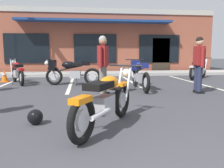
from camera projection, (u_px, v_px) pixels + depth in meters
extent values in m
plane|color=#3D3D42|center=(120.00, 109.00, 4.98)|extent=(80.00, 80.00, 0.00)
cube|color=#A8A59E|center=(97.00, 74.00, 12.72)|extent=(22.00, 1.80, 0.14)
cube|color=brown|center=(93.00, 43.00, 16.31)|extent=(14.75, 5.37, 3.81)
cube|color=#B2AD9E|center=(95.00, 10.00, 13.41)|extent=(14.75, 0.06, 0.30)
cube|color=black|center=(27.00, 49.00, 13.20)|extent=(2.52, 0.06, 1.70)
cube|color=black|center=(95.00, 49.00, 13.70)|extent=(2.52, 0.06, 1.70)
cube|color=black|center=(159.00, 49.00, 14.19)|extent=(2.52, 0.06, 1.70)
cube|color=#33281E|center=(161.00, 55.00, 14.26)|extent=(1.10, 0.06, 2.10)
cube|color=navy|center=(96.00, 21.00, 13.09)|extent=(8.85, 0.90, 0.12)
cube|color=silver|center=(4.00, 85.00, 8.72)|extent=(0.12, 4.80, 0.01)
cube|color=silver|center=(71.00, 84.00, 9.04)|extent=(0.12, 4.80, 0.01)
cube|color=silver|center=(133.00, 83.00, 9.35)|extent=(0.12, 4.80, 0.01)
cube|color=silver|center=(191.00, 82.00, 9.67)|extent=(0.12, 4.80, 0.01)
torus|color=black|center=(82.00, 121.00, 3.02)|extent=(0.41, 0.60, 0.64)
cylinder|color=#B7B7BC|center=(82.00, 121.00, 3.02)|extent=(0.20, 0.28, 0.29)
torus|color=black|center=(122.00, 100.00, 4.33)|extent=(0.41, 0.60, 0.64)
cylinder|color=#B7B7BC|center=(122.00, 100.00, 4.33)|extent=(0.20, 0.28, 0.29)
cylinder|color=silver|center=(119.00, 82.00, 4.41)|extent=(0.20, 0.30, 0.66)
cylinder|color=silver|center=(128.00, 83.00, 4.34)|extent=(0.20, 0.30, 0.66)
cylinder|color=black|center=(125.00, 66.00, 4.41)|extent=(0.58, 0.37, 0.03)
sphere|color=silver|center=(127.00, 73.00, 4.50)|extent=(0.23, 0.23, 0.17)
cube|color=orange|center=(123.00, 84.00, 4.33)|extent=(0.31, 0.38, 0.06)
cube|color=#9E9EA3|center=(103.00, 105.00, 3.59)|extent=(0.41, 0.47, 0.28)
cylinder|color=silver|center=(101.00, 114.00, 3.21)|extent=(0.34, 0.51, 0.07)
cylinder|color=black|center=(109.00, 88.00, 3.74)|extent=(0.54, 0.84, 0.26)
ellipsoid|color=orange|center=(109.00, 83.00, 3.75)|extent=(0.47, 0.55, 0.22)
cube|color=black|center=(99.00, 85.00, 3.42)|extent=(0.51, 0.59, 0.10)
cube|color=orange|center=(81.00, 100.00, 2.97)|extent=(0.32, 0.39, 0.08)
cylinder|color=black|center=(91.00, 121.00, 3.64)|extent=(0.13, 0.09, 0.29)
torus|color=black|center=(21.00, 77.00, 8.39)|extent=(0.36, 0.62, 0.64)
cylinder|color=#B7B7BC|center=(21.00, 77.00, 8.39)|extent=(0.17, 0.29, 0.29)
torus|color=black|center=(14.00, 74.00, 9.60)|extent=(0.36, 0.62, 0.64)
cylinder|color=#B7B7BC|center=(14.00, 74.00, 9.60)|extent=(0.17, 0.29, 0.29)
cylinder|color=silver|center=(11.00, 66.00, 9.59)|extent=(0.18, 0.31, 0.66)
cylinder|color=silver|center=(16.00, 66.00, 9.69)|extent=(0.18, 0.31, 0.66)
cylinder|color=black|center=(13.00, 59.00, 9.66)|extent=(0.61, 0.31, 0.03)
sphere|color=silver|center=(13.00, 62.00, 9.75)|extent=(0.23, 0.23, 0.17)
cube|color=#B70F14|center=(14.00, 67.00, 9.59)|extent=(0.28, 0.39, 0.06)
cube|color=#9E9EA3|center=(18.00, 74.00, 8.91)|extent=(0.39, 0.46, 0.28)
cylinder|color=silver|center=(24.00, 75.00, 8.68)|extent=(0.29, 0.53, 0.07)
cylinder|color=black|center=(17.00, 67.00, 9.05)|extent=(0.45, 0.88, 0.26)
ellipsoid|color=#B70F14|center=(16.00, 65.00, 9.06)|extent=(0.44, 0.54, 0.22)
cube|color=black|center=(18.00, 66.00, 8.75)|extent=(0.47, 0.59, 0.10)
cube|color=#B70F14|center=(21.00, 70.00, 8.33)|extent=(0.30, 0.39, 0.08)
cylinder|color=black|center=(14.00, 81.00, 8.80)|extent=(0.13, 0.08, 0.29)
torus|color=black|center=(146.00, 83.00, 6.86)|extent=(0.10, 0.64, 0.64)
cylinder|color=#B7B7BC|center=(146.00, 83.00, 6.86)|extent=(0.06, 0.29, 0.29)
torus|color=black|center=(135.00, 78.00, 8.28)|extent=(0.10, 0.64, 0.64)
cylinder|color=#B7B7BC|center=(135.00, 78.00, 8.28)|extent=(0.06, 0.29, 0.29)
cylinder|color=silver|center=(132.00, 69.00, 8.33)|extent=(0.05, 0.33, 0.66)
cylinder|color=silver|center=(137.00, 69.00, 8.35)|extent=(0.05, 0.33, 0.66)
cylinder|color=black|center=(135.00, 60.00, 8.37)|extent=(0.66, 0.04, 0.03)
sphere|color=silver|center=(134.00, 63.00, 8.47)|extent=(0.17, 0.17, 0.17)
cube|color=navy|center=(135.00, 69.00, 8.28)|extent=(0.14, 0.36, 0.06)
cube|color=#9E9EA3|center=(141.00, 78.00, 7.48)|extent=(0.24, 0.40, 0.28)
cylinder|color=silver|center=(148.00, 80.00, 7.14)|extent=(0.07, 0.55, 0.07)
cylinder|color=black|center=(139.00, 70.00, 7.65)|extent=(0.07, 0.94, 0.26)
ellipsoid|color=navy|center=(139.00, 66.00, 7.67)|extent=(0.30, 0.52, 0.26)
cube|color=navy|center=(135.00, 65.00, 8.27)|extent=(0.28, 0.24, 0.36)
cube|color=black|center=(142.00, 66.00, 7.33)|extent=(0.24, 0.40, 0.10)
cube|color=navy|center=(144.00, 65.00, 7.03)|extent=(0.20, 0.32, 0.16)
cylinder|color=black|center=(136.00, 86.00, 7.43)|extent=(0.13, 0.02, 0.29)
torus|color=black|center=(92.00, 77.00, 8.63)|extent=(0.65, 0.19, 0.64)
cylinder|color=#B7B7BC|center=(92.00, 77.00, 8.63)|extent=(0.29, 0.10, 0.29)
torus|color=black|center=(54.00, 77.00, 8.66)|extent=(0.65, 0.19, 0.64)
cylinder|color=#B7B7BC|center=(54.00, 77.00, 8.66)|extent=(0.29, 0.10, 0.29)
cylinder|color=silver|center=(51.00, 68.00, 8.53)|extent=(0.33, 0.09, 0.66)
cylinder|color=silver|center=(52.00, 68.00, 8.70)|extent=(0.33, 0.09, 0.66)
cylinder|color=black|center=(49.00, 59.00, 8.57)|extent=(0.13, 0.66, 0.03)
sphere|color=silver|center=(47.00, 63.00, 8.59)|extent=(0.19, 0.19, 0.17)
cube|color=black|center=(53.00, 69.00, 8.62)|extent=(0.38, 0.19, 0.06)
cube|color=#9E9EA3|center=(75.00, 74.00, 8.63)|extent=(0.43, 0.30, 0.28)
cylinder|color=silver|center=(86.00, 75.00, 8.77)|extent=(0.55, 0.15, 0.07)
cylinder|color=black|center=(70.00, 68.00, 8.60)|extent=(0.94, 0.20, 0.26)
ellipsoid|color=black|center=(69.00, 65.00, 8.59)|extent=(0.56, 0.37, 0.26)
cube|color=black|center=(52.00, 65.00, 8.60)|extent=(0.28, 0.31, 0.36)
cube|color=black|center=(78.00, 64.00, 8.58)|extent=(0.43, 0.30, 0.10)
cube|color=black|center=(86.00, 63.00, 8.57)|extent=(0.35, 0.24, 0.16)
cylinder|color=black|center=(77.00, 82.00, 8.48)|extent=(0.04, 0.14, 0.29)
torus|color=black|center=(193.00, 73.00, 10.19)|extent=(0.53, 0.51, 0.64)
cylinder|color=#B7B7BC|center=(193.00, 73.00, 10.19)|extent=(0.25, 0.24, 0.29)
torus|color=black|center=(203.00, 71.00, 11.30)|extent=(0.53, 0.51, 0.64)
cylinder|color=#B7B7BC|center=(203.00, 71.00, 11.30)|extent=(0.25, 0.24, 0.29)
cylinder|color=silver|center=(202.00, 64.00, 11.39)|extent=(0.27, 0.26, 0.66)
cylinder|color=silver|center=(206.00, 64.00, 11.28)|extent=(0.27, 0.26, 0.66)
cylinder|color=black|center=(205.00, 58.00, 11.35)|extent=(0.48, 0.50, 0.03)
sphere|color=silver|center=(205.00, 61.00, 11.43)|extent=(0.24, 0.24, 0.17)
cube|color=silver|center=(204.00, 65.00, 11.29)|extent=(0.36, 0.35, 0.06)
cube|color=#9E9EA3|center=(198.00, 70.00, 10.67)|extent=(0.46, 0.45, 0.28)
cylinder|color=silver|center=(198.00, 72.00, 10.31)|extent=(0.45, 0.43, 0.07)
cylinder|color=black|center=(199.00, 65.00, 10.79)|extent=(0.72, 0.69, 0.26)
ellipsoid|color=silver|center=(200.00, 63.00, 10.80)|extent=(0.53, 0.52, 0.22)
cube|color=black|center=(197.00, 64.00, 10.52)|extent=(0.57, 0.56, 0.10)
cube|color=silver|center=(193.00, 67.00, 10.14)|extent=(0.37, 0.36, 0.08)
cylinder|color=black|center=(193.00, 76.00, 10.77)|extent=(0.11, 0.11, 0.29)
cube|color=black|center=(197.00, 91.00, 7.05)|extent=(0.25, 0.12, 0.08)
cube|color=black|center=(200.00, 92.00, 6.85)|extent=(0.25, 0.12, 0.08)
cylinder|color=#232842|center=(197.00, 78.00, 6.99)|extent=(0.16, 0.16, 0.80)
cylinder|color=#232842|center=(199.00, 78.00, 6.80)|extent=(0.16, 0.16, 0.80)
cube|color=maroon|center=(199.00, 56.00, 6.81)|extent=(0.25, 0.40, 0.56)
cylinder|color=maroon|center=(196.00, 57.00, 7.06)|extent=(0.11, 0.11, 0.58)
cylinder|color=maroon|center=(203.00, 57.00, 6.56)|extent=(0.11, 0.11, 0.58)
sphere|color=tan|center=(200.00, 42.00, 6.75)|extent=(0.24, 0.24, 0.22)
sphere|color=black|center=(200.00, 40.00, 6.75)|extent=(0.23, 0.23, 0.21)
cube|color=black|center=(106.00, 93.00, 6.66)|extent=(0.26, 0.18, 0.08)
cube|color=black|center=(104.00, 95.00, 6.47)|extent=(0.26, 0.18, 0.08)
cylinder|color=slate|center=(104.00, 79.00, 6.62)|extent=(0.20, 0.20, 0.80)
cylinder|color=slate|center=(102.00, 80.00, 6.43)|extent=(0.20, 0.20, 0.80)
cube|color=maroon|center=(103.00, 56.00, 6.43)|extent=(0.35, 0.43, 0.56)
cylinder|color=maroon|center=(105.00, 57.00, 6.68)|extent=(0.13, 0.13, 0.58)
cylinder|color=maroon|center=(100.00, 57.00, 6.20)|extent=(0.13, 0.13, 0.58)
sphere|color=#A07556|center=(103.00, 41.00, 6.38)|extent=(0.29, 0.29, 0.22)
sphere|color=gray|center=(103.00, 39.00, 6.38)|extent=(0.27, 0.27, 0.21)
sphere|color=black|center=(35.00, 117.00, 3.88)|extent=(0.26, 0.26, 0.26)
cube|color=black|center=(36.00, 116.00, 3.99)|extent=(0.18, 0.03, 0.09)
cube|color=orange|center=(5.00, 81.00, 9.64)|extent=(0.34, 0.34, 0.03)
cone|color=orange|center=(4.00, 75.00, 9.60)|extent=(0.26, 0.26, 0.50)
cylinder|color=white|center=(4.00, 74.00, 9.60)|extent=(0.19, 0.19, 0.06)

